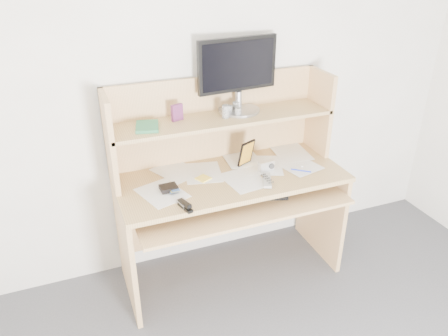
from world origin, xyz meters
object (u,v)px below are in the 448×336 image
object	(u,v)px
monitor	(238,72)
tv_remote	(267,180)
keyboard	(253,192)
game_case	(246,153)
desk	(227,178)

from	to	relation	value
monitor	tv_remote	bearing A→B (deg)	-90.40
keyboard	game_case	world-z (taller)	game_case
monitor	desk	bearing A→B (deg)	-136.32
desk	tv_remote	distance (m)	0.30
desk	monitor	xyz separation A→B (m)	(0.13, 0.15, 0.63)
desk	tv_remote	xyz separation A→B (m)	(0.17, -0.24, 0.07)
keyboard	monitor	xyz separation A→B (m)	(0.03, 0.33, 0.66)
game_case	keyboard	bearing A→B (deg)	-126.97
desk	game_case	size ratio (longest dim) A/B	8.42
tv_remote	desk	bearing A→B (deg)	148.75
tv_remote	game_case	bearing A→B (deg)	119.70
desk	keyboard	xyz separation A→B (m)	(0.10, -0.18, -0.03)
desk	keyboard	world-z (taller)	desk
tv_remote	keyboard	bearing A→B (deg)	163.80
keyboard	game_case	bearing A→B (deg)	99.02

